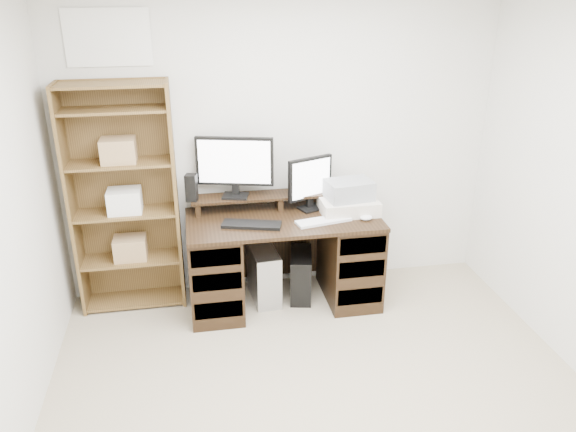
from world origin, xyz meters
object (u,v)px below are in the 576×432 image
object	(u,v)px
desk	(283,258)
tower_black	(301,275)
monitor_wide	(235,164)
printer	(348,205)
bookshelf	(125,197)
monitor_small	(310,181)
tower_silver	(264,274)

from	to	relation	value
desk	tower_black	size ratio (longest dim) A/B	3.57
monitor_wide	tower_black	distance (m)	1.08
monitor_wide	printer	world-z (taller)	monitor_wide
monitor_wide	tower_black	size ratio (longest dim) A/B	1.42
tower_black	bookshelf	size ratio (longest dim) A/B	0.23
printer	desk	bearing A→B (deg)	-177.67
desk	printer	world-z (taller)	printer
monitor_small	tower_black	xyz separation A→B (m)	(-0.09, -0.09, -0.79)
monitor_wide	tower_silver	distance (m)	0.94
printer	tower_black	world-z (taller)	printer
printer	bookshelf	bearing A→B (deg)	173.97
tower_black	monitor_small	bearing A→B (deg)	58.43
tower_silver	monitor_wide	bearing A→B (deg)	138.90
monitor_small	tower_silver	bearing A→B (deg)	167.88
desk	bookshelf	distance (m)	1.33
monitor_wide	bookshelf	distance (m)	0.88
desk	printer	bearing A→B (deg)	1.91
monitor_wide	tower_silver	xyz separation A→B (m)	(0.19, -0.14, -0.91)
monitor_small	bookshelf	bearing A→B (deg)	155.56
tower_black	bookshelf	world-z (taller)	bookshelf
monitor_small	tower_silver	world-z (taller)	monitor_small
monitor_small	tower_silver	distance (m)	0.86
desk	tower_black	distance (m)	0.25
desk	monitor_small	size ratio (longest dim) A/B	3.51
tower_silver	bookshelf	world-z (taller)	bookshelf
monitor_small	desk	bearing A→B (deg)	-171.25
tower_black	desk	bearing A→B (deg)	-150.25
monitor_small	tower_silver	xyz separation A→B (m)	(-0.39, -0.07, -0.76)
printer	tower_black	distance (m)	0.71
desk	monitor_small	bearing A→B (deg)	30.37
printer	tower_silver	xyz separation A→B (m)	(-0.68, 0.06, -0.58)
desk	monitor_small	world-z (taller)	monitor_small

